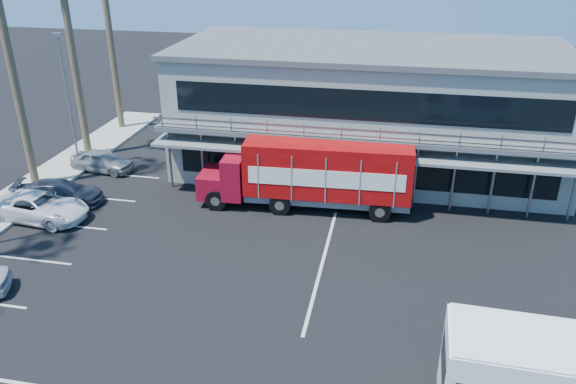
# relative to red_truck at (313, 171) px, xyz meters

# --- Properties ---
(ground) EXTENTS (120.00, 120.00, 0.00)m
(ground) POSITION_rel_red_truck_xyz_m (-0.71, -8.47, -2.02)
(ground) COLOR black
(ground) RESTS_ON ground
(building) EXTENTS (22.40, 12.00, 7.30)m
(building) POSITION_rel_red_truck_xyz_m (2.29, 6.47, 1.63)
(building) COLOR gray
(building) RESTS_ON ground
(curb_strip) EXTENTS (3.00, 32.00, 0.16)m
(curb_strip) POSITION_rel_red_truck_xyz_m (-15.71, -2.47, -1.94)
(curb_strip) COLOR #A5A399
(curb_strip) RESTS_ON ground
(light_pole_far) EXTENTS (0.50, 0.25, 8.09)m
(light_pole_far) POSITION_rel_red_truck_xyz_m (-14.91, 2.53, 2.48)
(light_pole_far) COLOR gray
(light_pole_far) RESTS_ON ground
(red_truck) EXTENTS (11.03, 3.08, 3.68)m
(red_truck) POSITION_rel_red_truck_xyz_m (0.00, 0.00, 0.00)
(red_truck) COLOR maroon
(red_truck) RESTS_ON ground
(parked_car_c) EXTENTS (5.10, 2.66, 1.37)m
(parked_car_c) POSITION_rel_red_truck_xyz_m (-13.21, -4.07, -1.34)
(parked_car_c) COLOR white
(parked_car_c) RESTS_ON ground
(parked_car_d) EXTENTS (4.79, 2.73, 1.31)m
(parked_car_d) POSITION_rel_red_truck_xyz_m (-13.21, -2.30, -1.37)
(parked_car_d) COLOR #2E313D
(parked_car_d) RESTS_ON ground
(parked_car_e) EXTENTS (3.99, 2.00, 1.31)m
(parked_car_e) POSITION_rel_red_truck_xyz_m (-13.21, 2.33, -1.37)
(parked_car_e) COLOR gray
(parked_car_e) RESTS_ON ground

